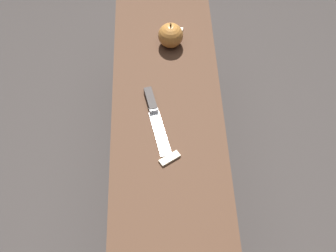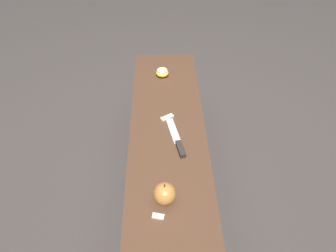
{
  "view_description": "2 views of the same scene",
  "coord_description": "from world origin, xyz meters",
  "px_view_note": "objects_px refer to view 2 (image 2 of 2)",
  "views": [
    {
      "loc": [
        0.76,
        -0.03,
        1.56
      ],
      "look_at": [
        -0.02,
        -0.0,
        0.46
      ],
      "focal_mm": 50.0,
      "sensor_mm": 36.0,
      "label": 1
    },
    {
      "loc": [
        -1.06,
        0.03,
        1.43
      ],
      "look_at": [
        -0.02,
        -0.0,
        0.46
      ],
      "focal_mm": 35.0,
      "sensor_mm": 36.0,
      "label": 2
    }
  ],
  "objects_px": {
    "knife": "(178,143)",
    "apple_whole": "(165,194)",
    "apple_cut": "(162,73)",
    "wooden_bench": "(168,141)"
  },
  "relations": [
    {
      "from": "wooden_bench",
      "to": "apple_whole",
      "type": "bearing_deg",
      "value": 176.81
    },
    {
      "from": "apple_whole",
      "to": "apple_cut",
      "type": "relative_size",
      "value": 1.37
    },
    {
      "from": "apple_whole",
      "to": "apple_cut",
      "type": "xyz_separation_m",
      "value": [
        0.8,
        -0.0,
        -0.02
      ]
    },
    {
      "from": "apple_cut",
      "to": "knife",
      "type": "bearing_deg",
      "value": -173.47
    },
    {
      "from": "apple_whole",
      "to": "wooden_bench",
      "type": "bearing_deg",
      "value": -3.19
    },
    {
      "from": "knife",
      "to": "apple_cut",
      "type": "height_order",
      "value": "apple_cut"
    },
    {
      "from": "wooden_bench",
      "to": "knife",
      "type": "xyz_separation_m",
      "value": [
        -0.09,
        -0.04,
        0.09
      ]
    },
    {
      "from": "knife",
      "to": "wooden_bench",
      "type": "bearing_deg",
      "value": 12.18
    },
    {
      "from": "knife",
      "to": "apple_whole",
      "type": "xyz_separation_m",
      "value": [
        -0.28,
        0.06,
        0.03
      ]
    },
    {
      "from": "apple_whole",
      "to": "knife",
      "type": "bearing_deg",
      "value": -12.54
    }
  ]
}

